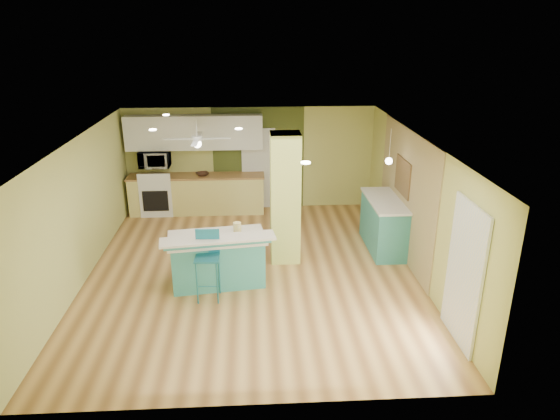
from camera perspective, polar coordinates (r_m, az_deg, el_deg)
The scene contains 23 objects.
floor at distance 9.42m, azimuth -3.20°, elevation -6.99°, with size 6.00×7.00×0.01m, color #8E5E32.
ceiling at distance 8.55m, azimuth -3.53°, elevation 8.09°, with size 6.00×7.00×0.01m, color white.
wall_back at distance 12.25m, azimuth -3.41°, elevation 5.89°, with size 6.00×0.01×2.50m, color #C1C368.
wall_front at distance 5.75m, azimuth -3.23°, elevation -12.04°, with size 6.00×0.01×2.50m, color #C1C368.
wall_left at distance 9.41m, azimuth -21.97°, elevation -0.20°, with size 0.01×7.00×2.50m, color #C1C368.
wall_right at distance 9.39m, azimuth 15.31°, elevation 0.55°, with size 0.01×7.00×2.50m, color #C1C368.
wood_panel at distance 9.92m, azimuth 14.16°, elevation 1.73°, with size 0.02×3.40×2.50m, color #968156.
olive_accent at distance 12.24m, azimuth -2.47°, elevation 5.89°, with size 2.20×0.02×2.50m, color #444E1F.
interior_door at distance 12.28m, azimuth -2.45°, elevation 4.72°, with size 0.82×0.05×2.00m, color silver.
french_door at distance 7.49m, azimuth 20.29°, elevation -6.93°, with size 0.04×1.08×2.10m, color white.
column at distance 9.40m, azimuth 0.60°, elevation 1.32°, with size 0.55×0.55×2.50m, color #C6D261.
kitchen_run at distance 12.26m, azimuth -9.42°, elevation 1.84°, with size 3.25×0.63×0.94m.
stove at distance 12.39m, azimuth -13.80°, elevation 1.67°, with size 0.76×0.66×1.08m.
upper_cabinets at distance 11.99m, azimuth -9.78°, elevation 8.74°, with size 3.20×0.34×0.80m, color white.
microwave at distance 12.15m, azimuth -14.14°, elevation 5.66°, with size 0.70×0.48×0.39m, color silver.
ceiling_fan at distance 10.66m, azimuth -9.47°, elevation 7.99°, with size 1.41×1.41×0.61m.
pendant_lamp at distance 9.78m, azimuth 12.33°, elevation 5.51°, with size 0.14×0.14×0.69m.
wall_decor at distance 10.01m, azimuth 13.86°, elevation 3.73°, with size 0.03×0.90×0.70m, color brown.
peninsula at distance 8.87m, azimuth -7.13°, elevation -5.52°, with size 1.94×1.23×1.02m.
bar_stool at distance 8.31m, azimuth -8.28°, elevation -4.96°, with size 0.41×0.41×1.19m.
side_counter at distance 10.34m, azimuth 11.85°, elevation -1.56°, with size 0.70×1.64×1.05m.
fruit_bowl at distance 12.05m, azimuth -8.87°, elevation 4.08°, with size 0.31×0.31×0.08m, color #361F16.
canister at distance 8.80m, azimuth -4.92°, elevation -2.02°, with size 0.14×0.14×0.19m, color yellow.
Camera 1 is at (0.03, -8.35, 4.34)m, focal length 32.00 mm.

